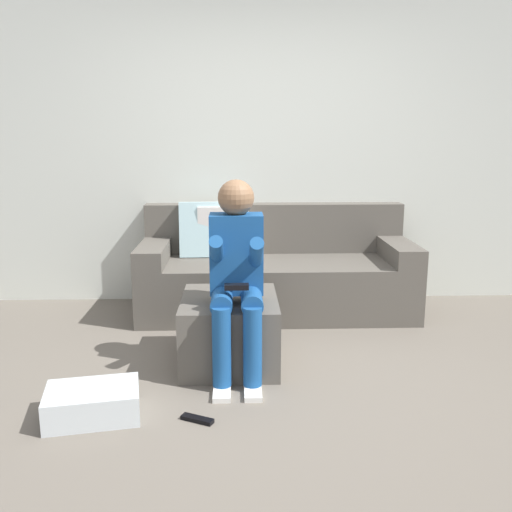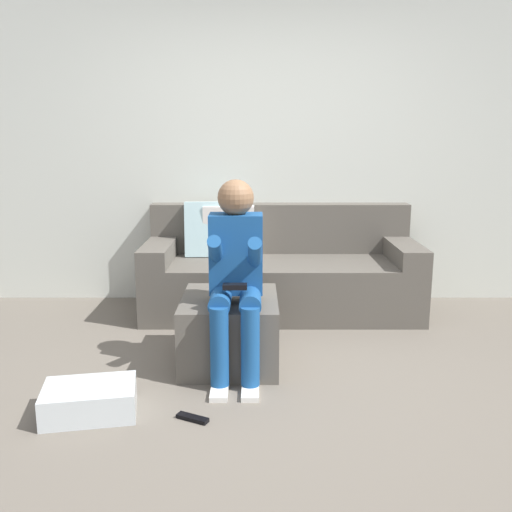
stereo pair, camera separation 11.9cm
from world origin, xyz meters
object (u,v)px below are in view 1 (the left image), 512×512
Objects in this scene: ottoman at (230,330)px; storage_bin at (93,403)px; couch_sectional at (274,273)px; remote_near_ottoman at (197,419)px; person_seated at (237,269)px.

ottoman is 1.47× the size of storage_bin.
couch_sectional reaches higher than storage_bin.
couch_sectional is 12.54× the size of remote_near_ottoman.
storage_bin reaches higher than remote_near_ottoman.
remote_near_ottoman is at bearing -105.46° from couch_sectional.
remote_near_ottoman is (-0.16, -0.77, -0.21)m from ottoman.
person_seated is (0.05, -0.18, 0.45)m from ottoman.
storage_bin is (-1.07, -1.80, -0.24)m from couch_sectional.
storage_bin is (-0.71, -0.70, -0.14)m from ottoman.
person_seated is at bearing -75.19° from ottoman.
storage_bin is at bearing -135.27° from ottoman.
storage_bin is 2.70× the size of remote_near_ottoman.
couch_sectional is at bearing 101.08° from remote_near_ottoman.
person_seated is 2.50× the size of storage_bin.
ottoman is 0.49m from person_seated.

